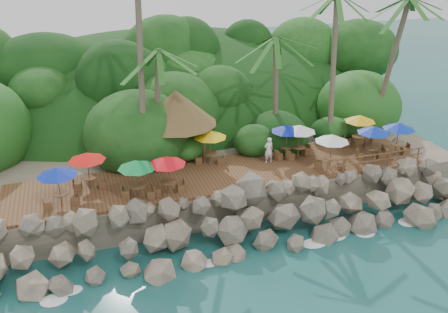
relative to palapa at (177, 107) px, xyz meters
name	(u,v)px	position (x,y,z in m)	size (l,w,h in m)	color
ground	(259,258)	(2.15, -9.14, -5.79)	(140.00, 140.00, 0.00)	#19514F
land_base	(186,135)	(2.15, 6.86, -4.74)	(32.00, 25.20, 2.10)	gray
jungle_hill	(167,118)	(2.15, 14.36, -5.79)	(44.80, 28.00, 15.40)	#143811
seawall	(246,221)	(2.15, -7.14, -4.64)	(29.00, 4.00, 2.30)	gray
terrace	(224,174)	(2.15, -3.14, -3.59)	(26.00, 5.00, 0.20)	brown
jungle_foliage	(189,152)	(2.15, 5.86, -5.79)	(44.00, 16.00, 12.00)	#143811
foam_line	(257,255)	(2.15, -8.84, -5.76)	(25.20, 0.80, 0.06)	white
palms	(219,6)	(2.78, -0.27, 6.13)	(34.16, 6.82, 14.45)	brown
palapa	(177,107)	(0.00, 0.00, 0.00)	(5.16, 5.16, 4.60)	brown
dining_clusters	(255,142)	(4.05, -3.43, -1.58)	(23.59, 5.24, 2.30)	brown
railing	(374,160)	(11.32, -5.49, -2.88)	(7.20, 0.10, 1.00)	brown
waiter	(269,150)	(5.36, -2.57, -2.62)	(0.63, 0.42, 1.74)	white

